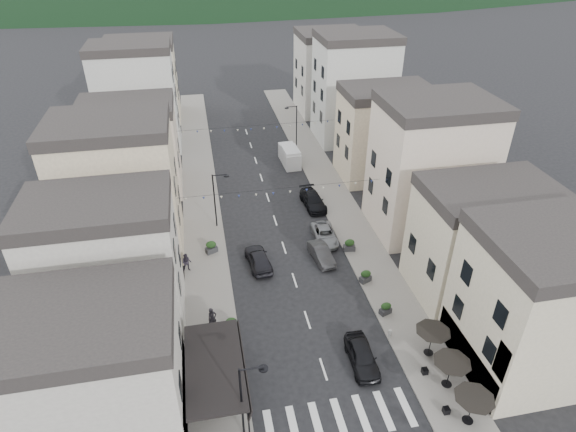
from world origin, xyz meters
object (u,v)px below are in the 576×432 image
Objects in this scene: pedestrian_a at (212,319)px; pedestrian_b at (187,262)px; delivery_van at (290,156)px; parked_car_a at (362,356)px; parked_car_d at (313,200)px; parked_car_e at (258,259)px; parked_car_b at (321,254)px; parked_car_c at (325,235)px.

pedestrian_a is 7.86m from pedestrian_b.
delivery_van reaches higher than pedestrian_b.
parked_car_a is 0.88× the size of parked_car_d.
parked_car_a is 0.96× the size of parked_car_e.
parked_car_b is 5.85m from parked_car_e.
parked_car_a is 0.89× the size of delivery_van.
parked_car_d is 2.84× the size of pedestrian_b.
pedestrian_b reaches higher than parked_car_b.
parked_car_d is at bearing 29.64° from pedestrian_a.
pedestrian_a is (-11.99, -16.69, 0.37)m from parked_car_d.
parked_car_e is 8.56m from pedestrian_a.
pedestrian_a is at bearing -130.04° from parked_car_d.
parked_car_e is (-6.98, -2.84, 0.15)m from parked_car_c.
parked_car_c is 15.34m from pedestrian_a.
parked_car_c is at bearing 17.05° from pedestrian_b.
parked_car_e is 6.42m from pedestrian_b.
parked_car_c is 6.64m from parked_car_d.
delivery_van is 2.81× the size of pedestrian_b.
delivery_van is at bearing 42.64° from pedestrian_a.
parked_car_a is at bearing -94.92° from delivery_van.
parked_car_e reaches higher than parked_car_d.
delivery_van is (0.02, 17.65, 0.51)m from parked_car_c.
parked_car_e reaches higher than parked_car_c.
pedestrian_b is at bearing -151.12° from parked_car_d.
pedestrian_b is at bearing -10.10° from parked_car_e.
pedestrian_b reaches higher than parked_car_d.
parked_car_e is at bearing 170.57° from parked_car_b.
parked_car_a is 22.20m from parked_car_d.
parked_car_d is at bearing 87.09° from parked_car_a.
delivery_van is at bearing -115.14° from parked_car_e.
parked_car_c is at bearing 61.94° from parked_car_b.
parked_car_b is at bearing 9.31° from pedestrian_a.
pedestrian_b is at bearing 169.55° from parked_car_b.
parked_car_c is 7.54m from parked_car_e.
pedestrian_a is at bearing 51.30° from parked_car_e.
parked_car_a reaches higher than parked_car_c.
parked_car_d is (0.42, 6.63, 0.09)m from parked_car_c.
parked_car_a is 2.26× the size of pedestrian_a.
parked_car_d is (1.55, 9.66, 0.06)m from parked_car_b.
parked_car_b is 12.59m from pedestrian_a.
pedestrian_a reaches higher than pedestrian_b.
parked_car_d is (1.80, 22.13, -0.02)m from parked_car_a.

